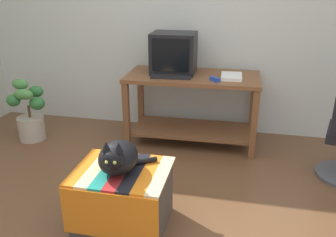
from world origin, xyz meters
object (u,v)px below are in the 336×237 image
(desk, at_px, (192,97))
(tv_monitor, at_px, (174,53))
(cat, at_px, (118,157))
(potted_plant, at_px, (30,115))
(keyboard, at_px, (171,76))
(ottoman_with_blanket, at_px, (123,197))
(stapler, at_px, (215,79))
(book, at_px, (232,76))

(desk, height_order, tv_monitor, tv_monitor)
(cat, relative_size, potted_plant, 0.61)
(desk, distance_m, potted_plant, 1.78)
(tv_monitor, bearing_deg, keyboard, -86.85)
(ottoman_with_blanket, bearing_deg, cat, -111.06)
(potted_plant, distance_m, stapler, 2.04)
(ottoman_with_blanket, bearing_deg, desk, 80.05)
(keyboard, relative_size, ottoman_with_blanket, 0.61)
(keyboard, bearing_deg, ottoman_with_blanket, -97.26)
(desk, relative_size, book, 5.00)
(potted_plant, relative_size, stapler, 6.08)
(ottoman_with_blanket, relative_size, potted_plant, 0.98)
(cat, height_order, stapler, stapler)
(keyboard, bearing_deg, tv_monitor, 89.95)
(tv_monitor, relative_size, stapler, 4.17)
(desk, xyz_separation_m, potted_plant, (-1.73, -0.31, -0.23))
(tv_monitor, relative_size, book, 1.67)
(book, distance_m, ottoman_with_blanket, 1.70)
(desk, relative_size, keyboard, 3.43)
(keyboard, xyz_separation_m, book, (0.59, 0.11, 0.00))
(tv_monitor, relative_size, cat, 1.12)
(ottoman_with_blanket, height_order, potted_plant, potted_plant)
(cat, relative_size, stapler, 3.73)
(keyboard, distance_m, potted_plant, 1.62)
(keyboard, relative_size, cat, 0.98)
(ottoman_with_blanket, height_order, cat, cat)
(tv_monitor, height_order, cat, tv_monitor)
(cat, xyz_separation_m, potted_plant, (-1.46, 1.22, -0.28))
(book, bearing_deg, ottoman_with_blanket, -116.37)
(ottoman_with_blanket, xyz_separation_m, stapler, (0.51, 1.31, 0.55))
(book, xyz_separation_m, stapler, (-0.15, -0.15, 0.00))
(ottoman_with_blanket, distance_m, potted_plant, 1.89)
(cat, xyz_separation_m, stapler, (0.52, 1.34, 0.21))
(potted_plant, bearing_deg, desk, 10.29)
(tv_monitor, bearing_deg, stapler, -30.14)
(tv_monitor, distance_m, book, 0.64)
(tv_monitor, height_order, keyboard, tv_monitor)
(potted_plant, bearing_deg, stapler, 3.48)
(stapler, bearing_deg, book, -2.16)
(keyboard, bearing_deg, cat, -97.61)
(keyboard, height_order, book, book)
(keyboard, bearing_deg, potted_plant, -178.27)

